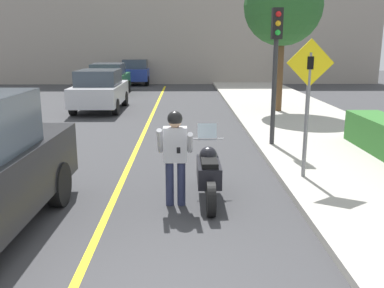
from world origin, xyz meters
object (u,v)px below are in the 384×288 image
at_px(motorcycle, 209,173).
at_px(parked_car_blue, 136,71).
at_px(person_biker, 175,149).
at_px(street_tree, 283,6).
at_px(parked_car_green, 109,79).
at_px(parked_car_silver, 100,90).
at_px(crossing_sign, 308,96).
at_px(traffic_light, 276,51).

relative_size(motorcycle, parked_car_blue, 0.50).
relative_size(motorcycle, person_biker, 1.28).
xyz_separation_m(street_tree, parked_car_green, (-7.83, 6.73, -3.24)).
height_order(motorcycle, street_tree, street_tree).
bearing_deg(parked_car_silver, parked_car_green, 96.03).
height_order(crossing_sign, traffic_light, traffic_light).
relative_size(motorcycle, parked_car_green, 0.50).
height_order(crossing_sign, parked_car_green, crossing_sign).
distance_m(crossing_sign, street_tree, 8.98).
bearing_deg(street_tree, parked_car_blue, 118.61).
distance_m(crossing_sign, parked_car_blue, 22.18).
bearing_deg(motorcycle, parked_car_green, 105.67).
distance_m(motorcycle, parked_car_silver, 11.22).
height_order(traffic_light, parked_car_silver, traffic_light).
xyz_separation_m(motorcycle, street_tree, (3.29, 9.46, 3.61)).
height_order(crossing_sign, parked_car_silver, crossing_sign).
height_order(motorcycle, parked_car_blue, parked_car_blue).
relative_size(street_tree, parked_car_blue, 1.30).
bearing_deg(motorcycle, parked_car_blue, 99.48).
height_order(crossing_sign, street_tree, street_tree).
bearing_deg(traffic_light, crossing_sign, -88.64).
relative_size(person_biker, street_tree, 0.30).
distance_m(person_biker, parked_car_blue, 22.83).
height_order(motorcycle, parked_car_green, parked_car_green).
bearing_deg(crossing_sign, parked_car_green, 113.01).
relative_size(parked_car_silver, parked_car_green, 1.00).
relative_size(motorcycle, crossing_sign, 0.78).
height_order(motorcycle, parked_car_silver, parked_car_silver).
height_order(person_biker, traffic_light, traffic_light).
bearing_deg(parked_car_blue, motorcycle, -80.52).
bearing_deg(person_biker, parked_car_silver, 107.27).
bearing_deg(parked_car_silver, traffic_light, -49.28).
bearing_deg(traffic_light, parked_car_green, 117.29).
height_order(street_tree, parked_car_green, street_tree).
bearing_deg(traffic_light, person_biker, -121.57).
distance_m(parked_car_green, parked_car_blue, 6.17).
xyz_separation_m(traffic_light, street_tree, (1.40, 5.73, 1.54)).
distance_m(person_biker, parked_car_green, 16.96).
relative_size(crossing_sign, traffic_light, 0.78).
bearing_deg(crossing_sign, street_tree, 81.18).
relative_size(crossing_sign, parked_car_silver, 0.64).
bearing_deg(motorcycle, person_biker, -153.02).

